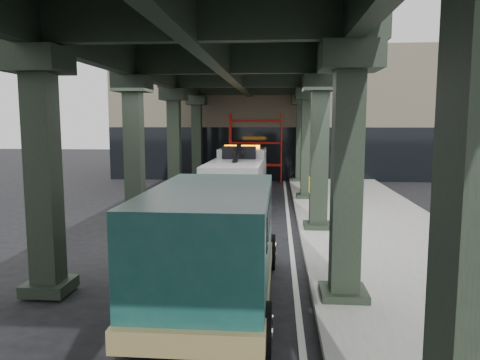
% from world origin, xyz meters
% --- Properties ---
extents(ground, '(90.00, 90.00, 0.00)m').
position_xyz_m(ground, '(0.00, 0.00, 0.00)').
color(ground, black).
rests_on(ground, ground).
extents(sidewalk, '(5.00, 40.00, 0.15)m').
position_xyz_m(sidewalk, '(4.50, 2.00, 0.07)').
color(sidewalk, gray).
rests_on(sidewalk, ground).
extents(lane_stripe, '(0.12, 38.00, 0.01)m').
position_xyz_m(lane_stripe, '(1.70, 2.00, 0.01)').
color(lane_stripe, silver).
rests_on(lane_stripe, ground).
extents(viaduct, '(7.40, 32.00, 6.40)m').
position_xyz_m(viaduct, '(-0.40, 2.00, 5.46)').
color(viaduct, black).
rests_on(viaduct, ground).
extents(building, '(22.00, 10.00, 8.00)m').
position_xyz_m(building, '(2.00, 20.00, 4.00)').
color(building, '#C6B793').
rests_on(building, ground).
extents(scaffolding, '(3.08, 0.88, 4.00)m').
position_xyz_m(scaffolding, '(0.00, 14.64, 2.11)').
color(scaffolding, red).
rests_on(scaffolding, ground).
extents(tow_truck, '(2.50, 7.88, 2.56)m').
position_xyz_m(tow_truck, '(-0.43, 7.48, 1.25)').
color(tow_truck, black).
rests_on(tow_truck, ground).
extents(towed_van, '(2.39, 5.85, 2.36)m').
position_xyz_m(towed_van, '(0.07, -4.33, 1.27)').
color(towed_van, '#11403B').
rests_on(towed_van, ground).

